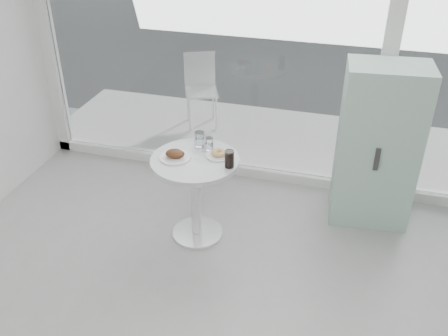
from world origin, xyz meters
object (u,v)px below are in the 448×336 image
(water_tumbler_a, at_px, (200,140))
(patio_chair, at_px, (201,85))
(main_table, at_px, (196,182))
(plate_fritter, at_px, (175,155))
(mint_cabinet, at_px, (377,146))
(water_tumbler_b, at_px, (209,145))
(cola_glass, at_px, (229,159))
(plate_donut, at_px, (219,154))

(water_tumbler_a, bearing_deg, patio_chair, 107.99)
(main_table, bearing_deg, plate_fritter, -168.71)
(mint_cabinet, height_order, plate_fritter, mint_cabinet)
(water_tumbler_b, bearing_deg, mint_cabinet, 21.66)
(main_table, bearing_deg, cola_glass, -8.63)
(main_table, height_order, plate_donut, plate_donut)
(patio_chair, bearing_deg, water_tumbler_a, -95.40)
(plate_fritter, bearing_deg, water_tumbler_a, 62.21)
(plate_fritter, bearing_deg, plate_donut, 20.73)
(mint_cabinet, relative_size, plate_donut, 6.99)
(main_table, distance_m, plate_fritter, 0.29)
(mint_cabinet, bearing_deg, cola_glass, -151.53)
(main_table, relative_size, plate_donut, 3.71)
(water_tumbler_a, xyz_separation_m, water_tumbler_b, (0.10, -0.04, -0.01))
(water_tumbler_b, xyz_separation_m, cola_glass, (0.23, -0.21, 0.02))
(mint_cabinet, xyz_separation_m, patio_chair, (-2.04, 1.36, -0.19))
(plate_fritter, xyz_separation_m, water_tumbler_b, (0.22, 0.20, 0.02))
(mint_cabinet, bearing_deg, patio_chair, 140.91)
(mint_cabinet, relative_size, cola_glass, 10.23)
(plate_donut, bearing_deg, water_tumbler_a, 150.05)
(patio_chair, bearing_deg, plate_fritter, -100.58)
(plate_fritter, height_order, water_tumbler_a, water_tumbler_a)
(mint_cabinet, distance_m, patio_chair, 2.46)
(main_table, bearing_deg, water_tumbler_b, 67.89)
(patio_chair, xyz_separation_m, cola_glass, (0.93, -2.11, 0.30))
(mint_cabinet, relative_size, patio_chair, 1.69)
(water_tumbler_a, distance_m, cola_glass, 0.41)
(water_tumbler_a, distance_m, water_tumbler_b, 0.10)
(main_table, relative_size, water_tumbler_b, 6.86)
(patio_chair, distance_m, plate_donut, 2.14)
(main_table, xyz_separation_m, mint_cabinet, (1.41, 0.70, 0.17))
(plate_donut, xyz_separation_m, cola_glass, (0.13, -0.14, 0.05))
(patio_chair, relative_size, water_tumbler_b, 7.66)
(main_table, bearing_deg, mint_cabinet, 26.44)
(mint_cabinet, distance_m, plate_donut, 1.38)
(plate_donut, relative_size, cola_glass, 1.46)
(main_table, relative_size, water_tumbler_a, 5.76)
(main_table, relative_size, mint_cabinet, 0.53)
(cola_glass, bearing_deg, water_tumbler_b, 137.12)
(patio_chair, bearing_deg, water_tumbler_b, -93.17)
(patio_chair, bearing_deg, plate_donut, -91.22)
(water_tumbler_a, bearing_deg, plate_fritter, -117.79)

